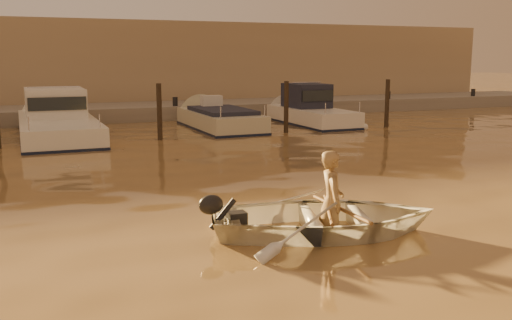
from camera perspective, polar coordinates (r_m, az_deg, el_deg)
name	(u,v)px	position (r m, az deg, el deg)	size (l,w,h in m)	color
ground_plane	(404,268)	(8.37, 14.54, -10.43)	(160.00, 160.00, 0.00)	olive
dinghy	(325,218)	(9.62, 6.94, -5.74)	(2.71, 3.79, 0.78)	silver
person	(332,201)	(9.57, 7.56, -4.10)	(0.62, 0.41, 1.70)	#99784C
outboard_motor	(236,220)	(9.40, -2.05, -6.00)	(0.90, 0.40, 0.70)	black
oar_port	(340,209)	(9.64, 8.41, -4.83)	(0.06, 0.06, 2.10)	brown
oar_starboard	(328,209)	(9.59, 7.25, -4.88)	(0.06, 0.06, 2.10)	brown
moored_boat_2	(57,120)	(22.35, -19.26, 3.80)	(2.61, 8.64, 1.75)	white
moored_boat_3	(220,123)	(23.63, -3.63, 3.70)	(2.18, 6.26, 0.95)	beige
moored_boat_4	(312,110)	(25.30, 5.61, 5.01)	(1.97, 6.18, 1.75)	white
piling_2	(159,115)	(20.62, -9.63, 4.51)	(0.18, 0.18, 2.20)	#2D2319
piling_3	(286,110)	(22.28, 3.04, 5.05)	(0.18, 0.18, 2.20)	#2D2319
piling_4	(387,106)	(24.68, 12.96, 5.31)	(0.18, 0.18, 2.20)	#2D2319
fender_c	(100,147)	(18.84, -15.30, 1.30)	(0.30, 0.30, 0.30)	white
fender_d	(246,132)	(21.71, -1.05, 2.80)	(0.30, 0.30, 0.30)	orange
fender_e	(365,127)	(23.68, 10.81, 3.25)	(0.30, 0.30, 0.30)	silver
quay	(127,115)	(28.24, -12.76, 4.38)	(52.00, 4.00, 1.00)	gray
waterfront_building	(108,66)	(33.54, -14.59, 9.04)	(46.00, 7.00, 4.80)	#9E8466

